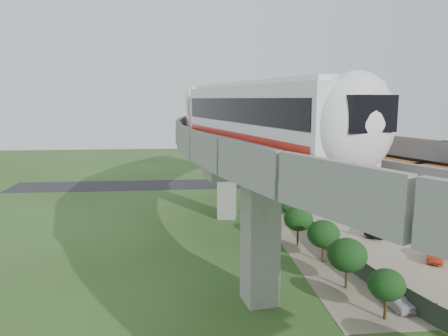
{
  "coord_description": "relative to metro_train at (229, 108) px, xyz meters",
  "views": [
    {
      "loc": [
        -3.99,
        -37.13,
        13.23
      ],
      "look_at": [
        -0.54,
        -1.24,
        7.5
      ],
      "focal_mm": 35.0,
      "sensor_mm": 36.0,
      "label": 1
    }
  ],
  "objects": [
    {
      "name": "car_red",
      "position": [
        16.07,
        -11.16,
        -11.71
      ],
      "size": [
        2.99,
        3.4,
        1.11
      ],
      "primitive_type": "imported",
      "rotation": [
        0.0,
        0.0,
        -0.65
      ],
      "color": "#A3260F",
      "rests_on": "dirt_lot"
    },
    {
      "name": "dirt_lot",
      "position": [
        13.3,
        -8.51,
        -12.29
      ],
      "size": [
        18.0,
        26.0,
        0.04
      ],
      "primitive_type": "cube",
      "color": "gray",
      "rests_on": "ground"
    },
    {
      "name": "car_dark",
      "position": [
        14.76,
        -4.4,
        -11.63
      ],
      "size": [
        4.75,
        3.4,
        1.28
      ],
      "primitive_type": "imported",
      "rotation": [
        0.0,
        0.0,
        1.98
      ],
      "color": "black",
      "rests_on": "dirt_lot"
    },
    {
      "name": "asphalt_road",
      "position": [
        -0.7,
        23.49,
        -12.29
      ],
      "size": [
        60.0,
        8.0,
        0.03
      ],
      "primitive_type": "cube",
      "color": "#232326",
      "rests_on": "ground"
    },
    {
      "name": "viaduct",
      "position": [
        3.14,
        -6.51,
        -3.26
      ],
      "size": [
        19.58,
        73.98,
        11.4
      ],
      "color": "#99968E",
      "rests_on": "ground"
    },
    {
      "name": "tree_5",
      "position": [
        6.59,
        -10.52,
        -9.91
      ],
      "size": [
        2.64,
        2.64,
        3.52
      ],
      "color": "#382314",
      "rests_on": "ground"
    },
    {
      "name": "tree_0",
      "position": [
        11.54,
        17.21,
        -10.32
      ],
      "size": [
        2.87,
        2.87,
        3.21
      ],
      "color": "#382314",
      "rests_on": "ground"
    },
    {
      "name": "tree_1",
      "position": [
        8.7,
        12.93,
        -9.91
      ],
      "size": [
        2.19,
        2.19,
        3.34
      ],
      "color": "#382314",
      "rests_on": "ground"
    },
    {
      "name": "tree_7",
      "position": [
        7.36,
        -20.03,
        -10.08
      ],
      "size": [
        2.22,
        2.22,
        3.18
      ],
      "color": "#382314",
      "rests_on": "ground"
    },
    {
      "name": "tree_6",
      "position": [
        6.63,
        -15.57,
        -9.83
      ],
      "size": [
        2.75,
        2.75,
        3.65
      ],
      "color": "#382314",
      "rests_on": "ground"
    },
    {
      "name": "car_white",
      "position": [
        8.8,
        -18.51,
        -11.74
      ],
      "size": [
        1.64,
        3.22,
        1.05
      ],
      "primitive_type": "imported",
      "rotation": [
        0.0,
        0.0,
        0.13
      ],
      "color": "silver",
      "rests_on": "dirt_lot"
    },
    {
      "name": "tree_4",
      "position": [
        5.59,
        -6.44,
        -9.75
      ],
      "size": [
        2.61,
        2.61,
        3.67
      ],
      "color": "#382314",
      "rests_on": "ground"
    },
    {
      "name": "metro_train",
      "position": [
        0.0,
        0.0,
        0.0
      ],
      "size": [
        13.75,
        60.95,
        3.64
      ],
      "color": "silver",
      "rests_on": "ground"
    },
    {
      "name": "ground",
      "position": [
        -0.7,
        -6.51,
        -12.31
      ],
      "size": [
        160.0,
        160.0,
        0.0
      ],
      "primitive_type": "plane",
      "color": "#314B1E",
      "rests_on": "ground"
    },
    {
      "name": "tree_3",
      "position": [
        6.18,
        -0.04,
        -9.97
      ],
      "size": [
        2.06,
        2.06,
        3.23
      ],
      "color": "#382314",
      "rests_on": "ground"
    },
    {
      "name": "tree_2",
      "position": [
        7.08,
        6.41,
        -10.47
      ],
      "size": [
        2.53,
        2.53,
        2.92
      ],
      "color": "#382314",
      "rests_on": "ground"
    },
    {
      "name": "fence",
      "position": [
        9.05,
        -6.51,
        -11.56
      ],
      "size": [
        3.87,
        38.73,
        1.5
      ],
      "color": "#2D382D",
      "rests_on": "ground"
    }
  ]
}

